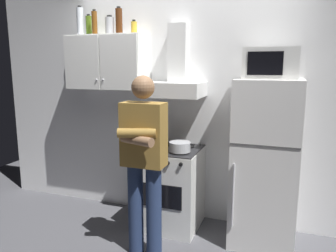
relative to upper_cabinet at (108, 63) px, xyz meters
name	(u,v)px	position (x,y,z in m)	size (l,w,h in m)	color
ground_plane	(168,237)	(0.85, -0.37, -1.75)	(7.00, 7.00, 0.00)	#4C4C51
back_wall_tiled	(186,99)	(0.85, 0.23, -0.40)	(4.80, 0.10, 2.70)	white
upper_cabinet	(108,63)	(0.00, 0.00, 0.00)	(0.90, 0.37, 0.60)	white
stove_oven	(171,187)	(0.80, -0.13, -1.32)	(0.60, 0.62, 0.87)	white
range_hood	(176,77)	(0.80, 0.00, -0.15)	(0.60, 0.44, 0.75)	white
refrigerator	(265,163)	(1.75, -0.12, -0.95)	(0.60, 0.62, 1.60)	white
microwave	(271,63)	(1.75, -0.11, -0.01)	(0.48, 0.37, 0.28)	silver
person_standing	(144,160)	(0.75, -0.73, -0.85)	(0.38, 0.33, 1.64)	navy
cooking_pot	(180,147)	(0.93, -0.24, -0.83)	(0.32, 0.22, 0.10)	#B7BABF
bottle_canister_steel	(110,26)	(0.02, 0.03, 0.40)	(0.10, 0.10, 0.21)	#B2B5BA
bottle_olive_oil	(89,26)	(-0.25, 0.05, 0.41)	(0.07, 0.07, 0.24)	#4C6B19
bottle_rum_dark	(119,21)	(0.14, 0.03, 0.44)	(0.07, 0.07, 0.29)	#47230F
bottle_beer_brown	(95,23)	(-0.13, -0.02, 0.43)	(0.06, 0.06, 0.27)	brown
bottle_spice_jar	(134,28)	(0.33, 0.01, 0.37)	(0.06, 0.06, 0.15)	gold
bottle_vodka_clear	(80,22)	(-0.34, 0.01, 0.46)	(0.08, 0.08, 0.33)	silver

